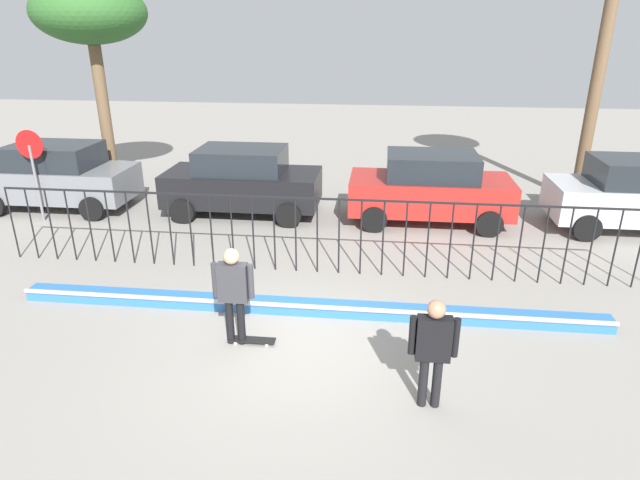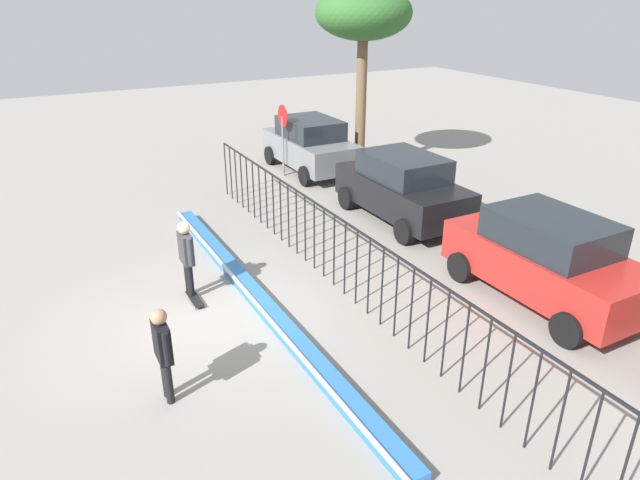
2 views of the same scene
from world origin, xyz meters
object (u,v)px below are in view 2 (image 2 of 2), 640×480
at_px(camera_operator, 163,347).
at_px(parked_car_gray, 310,145).
at_px(skateboarder, 186,253).
at_px(palm_tree_short, 363,16).
at_px(parked_car_red, 546,258).
at_px(skateboard, 195,299).
at_px(stop_sign, 283,131).
at_px(parked_car_black, 402,187).

xyz_separation_m(camera_operator, parked_car_gray, (-10.13, 7.83, -0.03)).
height_order(skateboarder, palm_tree_short, palm_tree_short).
xyz_separation_m(skateboarder, parked_car_gray, (-7.00, 6.55, -0.07)).
bearing_deg(palm_tree_short, parked_car_red, -8.94).
bearing_deg(skateboard, stop_sign, 126.85).
bearing_deg(stop_sign, parked_car_gray, 94.49).
xyz_separation_m(parked_car_gray, parked_car_black, (5.47, 0.10, 0.00)).
relative_size(camera_operator, parked_car_red, 0.39).
bearing_deg(parked_car_red, parked_car_black, 178.33).
relative_size(parked_car_gray, parked_car_black, 1.00).
bearing_deg(stop_sign, parked_car_red, 6.02).
height_order(parked_car_red, palm_tree_short, palm_tree_short).
bearing_deg(palm_tree_short, stop_sign, -106.69).
bearing_deg(stop_sign, palm_tree_short, 73.31).
distance_m(parked_car_black, palm_tree_short, 6.46).
relative_size(parked_car_black, parked_car_red, 1.00).
relative_size(parked_car_gray, palm_tree_short, 0.69).
bearing_deg(stop_sign, skateboarder, -38.21).
xyz_separation_m(parked_car_gray, parked_car_red, (10.66, 0.01, 0.00)).
height_order(parked_car_gray, parked_car_black, same).
bearing_deg(parked_car_black, parked_car_red, -0.97).
distance_m(skateboard, stop_sign, 9.14).
bearing_deg(camera_operator, skateboard, -25.84).
xyz_separation_m(skateboarder, palm_tree_short, (-6.12, 8.10, 4.25)).
height_order(skateboard, parked_car_black, parked_car_black).
height_order(parked_car_gray, palm_tree_short, palm_tree_short).
xyz_separation_m(parked_car_red, palm_tree_short, (-9.78, 1.54, 4.32)).
height_order(skateboarder, parked_car_black, parked_car_black).
distance_m(skateboard, parked_car_gray, 9.82).
bearing_deg(parked_car_red, camera_operator, -94.56).
bearing_deg(camera_operator, stop_sign, -35.39).
distance_m(skateboarder, parked_car_gray, 9.59).
distance_m(parked_car_red, palm_tree_short, 10.80).
distance_m(skateboarder, parked_car_black, 6.83).
bearing_deg(parked_car_black, stop_sign, -167.33).
height_order(camera_operator, stop_sign, stop_sign).
relative_size(skateboarder, stop_sign, 0.69).
height_order(skateboard, parked_car_gray, parked_car_gray).
relative_size(skateboarder, skateboard, 2.16).
height_order(parked_car_black, parked_car_red, same).
relative_size(skateboarder, camera_operator, 1.03).
distance_m(camera_operator, parked_car_gray, 12.80).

